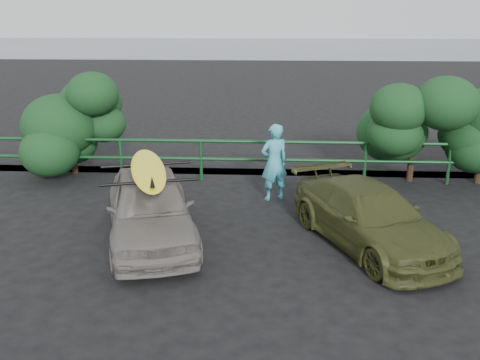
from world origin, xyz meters
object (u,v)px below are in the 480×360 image
(guardrail, at_px, (242,161))
(man, at_px, (274,162))
(surfboard, at_px, (148,169))
(sedan, at_px, (150,208))
(olive_vehicle, at_px, (369,217))

(guardrail, xyz_separation_m, man, (0.79, -1.32, 0.34))
(guardrail, distance_m, surfboard, 4.06)
(surfboard, bearing_deg, guardrail, 52.49)
(man, xyz_separation_m, surfboard, (-2.25, -2.38, 0.50))
(guardrail, relative_size, sedan, 3.78)
(guardrail, bearing_deg, surfboard, -111.58)
(man, height_order, surfboard, man)
(guardrail, distance_m, man, 1.57)
(guardrail, xyz_separation_m, sedan, (-1.46, -3.70, 0.11))
(sedan, height_order, olive_vehicle, sedan)
(olive_vehicle, height_order, surfboard, surfboard)
(sedan, bearing_deg, guardrail, 52.49)
(man, bearing_deg, sedan, 23.21)
(olive_vehicle, bearing_deg, man, 100.73)
(olive_vehicle, height_order, man, man)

